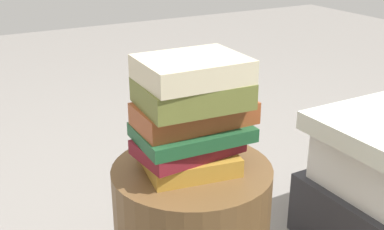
{
  "coord_description": "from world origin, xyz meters",
  "views": [
    {
      "loc": [
        0.54,
        0.98,
        1.03
      ],
      "look_at": [
        0.0,
        0.0,
        0.58
      ],
      "focal_mm": 45.78,
      "sensor_mm": 36.0,
      "label": 1
    }
  ],
  "objects": [
    {
      "name": "book_ochre",
      "position": [
        0.01,
        -0.01,
        0.46
      ],
      "size": [
        0.25,
        0.23,
        0.05
      ],
      "primitive_type": "cube",
      "rotation": [
        0.0,
        0.0,
        -0.16
      ],
      "color": "#B7842D",
      "rests_on": "side_table"
    },
    {
      "name": "book_maroon",
      "position": [
        0.01,
        -0.0,
        0.5
      ],
      "size": [
        0.27,
        0.18,
        0.04
      ],
      "primitive_type": "cube",
      "rotation": [
        0.0,
        0.0,
        0.08
      ],
      "color": "maroon",
      "rests_on": "book_ochre"
    },
    {
      "name": "book_forest",
      "position": [
        0.0,
        -0.0,
        0.54
      ],
      "size": [
        0.28,
        0.2,
        0.03
      ],
      "primitive_type": "cube",
      "rotation": [
        0.0,
        0.0,
        -0.04
      ],
      "color": "#1E512D",
      "rests_on": "book_maroon"
    },
    {
      "name": "book_rust",
      "position": [
        -0.01,
        -0.01,
        0.58
      ],
      "size": [
        0.3,
        0.16,
        0.06
      ],
      "primitive_type": "cube",
      "rotation": [
        0.0,
        0.0,
        -0.02
      ],
      "color": "#994723",
      "rests_on": "book_forest"
    },
    {
      "name": "book_olive",
      "position": [
        -0.0,
        0.0,
        0.64
      ],
      "size": [
        0.26,
        0.21,
        0.06
      ],
      "primitive_type": "cube",
      "rotation": [
        0.0,
        0.0,
        -0.07
      ],
      "color": "olive",
      "rests_on": "book_rust"
    },
    {
      "name": "book_cream",
      "position": [
        0.0,
        0.0,
        0.7
      ],
      "size": [
        0.25,
        0.2,
        0.06
      ],
      "primitive_type": "cube",
      "rotation": [
        0.0,
        0.0,
        -0.03
      ],
      "color": "beige",
      "rests_on": "book_olive"
    }
  ]
}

